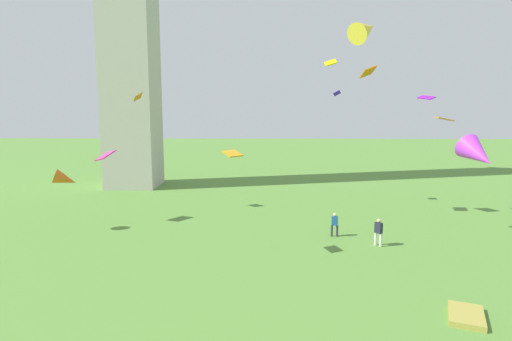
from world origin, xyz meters
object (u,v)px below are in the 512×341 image
(person_1, at_px, (335,223))
(kite_flying_4, at_px, (138,97))
(kite_flying_8, at_px, (426,97))
(kite_flying_10, at_px, (232,153))
(kite_flying_3, at_px, (478,154))
(kite_flying_0, at_px, (368,72))
(kite_flying_9, at_px, (106,155))
(kite_flying_5, at_px, (330,63))
(kite_flying_7, at_px, (444,119))
(kite_flying_1, at_px, (337,93))
(person_0, at_px, (378,231))
(kite_flying_2, at_px, (365,30))
(kite_flying_6, at_px, (66,179))
(kite_bundle_0, at_px, (466,316))

(person_1, height_order, kite_flying_4, kite_flying_4)
(kite_flying_8, distance_m, kite_flying_10, 15.69)
(kite_flying_3, xyz_separation_m, kite_flying_10, (-13.09, 2.13, -0.21))
(kite_flying_0, distance_m, kite_flying_9, 21.35)
(kite_flying_5, bearing_deg, kite_flying_8, 70.36)
(kite_flying_7, bearing_deg, kite_flying_8, -132.73)
(kite_flying_1, bearing_deg, person_0, -156.79)
(kite_flying_2, distance_m, kite_flying_6, 23.12)
(kite_flying_6, bearing_deg, kite_flying_3, -125.45)
(kite_flying_3, bearing_deg, person_1, 120.15)
(kite_flying_0, xyz_separation_m, kite_flying_7, (6.58, 1.20, -3.67))
(person_0, relative_size, person_1, 1.08)
(person_0, distance_m, kite_flying_1, 15.32)
(kite_flying_1, distance_m, kite_flying_2, 11.34)
(kite_flying_8, bearing_deg, kite_flying_9, -129.12)
(kite_flying_3, xyz_separation_m, kite_flying_5, (-6.11, 11.68, 5.94))
(kite_flying_8, bearing_deg, kite_flying_10, -100.51)
(kite_flying_5, xyz_separation_m, kite_bundle_0, (3.56, -16.83, -12.33))
(kite_flying_4, bearing_deg, kite_flying_0, 59.66)
(kite_flying_9, xyz_separation_m, kite_flying_10, (10.35, -7.58, 0.97))
(kite_flying_1, xyz_separation_m, kite_flying_5, (-1.41, -5.06, 2.17))
(kite_flying_2, bearing_deg, kite_flying_0, -60.34)
(kite_flying_1, bearing_deg, kite_flying_7, -96.66)
(kite_flying_2, xyz_separation_m, kite_flying_8, (5.30, 3.16, -4.19))
(kite_flying_0, xyz_separation_m, kite_flying_1, (-1.55, 5.08, -1.45))
(kite_flying_10, bearing_deg, kite_flying_2, -94.47)
(kite_flying_0, distance_m, kite_flying_3, 13.17)
(kite_flying_0, relative_size, kite_flying_9, 0.92)
(person_1, height_order, kite_flying_0, kite_flying_0)
(kite_flying_9, bearing_deg, kite_flying_2, -77.38)
(person_1, bearing_deg, kite_flying_4, 161.40)
(kite_flying_7, bearing_deg, kite_flying_0, -174.56)
(kite_flying_1, xyz_separation_m, kite_flying_8, (5.24, -7.59, -0.58))
(kite_flying_5, distance_m, kite_flying_8, 7.63)
(kite_flying_4, bearing_deg, kite_flying_8, 54.22)
(person_0, xyz_separation_m, kite_flying_0, (0.62, 7.09, 10.71))
(kite_flying_7, relative_size, kite_flying_8, 1.11)
(kite_flying_3, distance_m, kite_flying_5, 14.46)
(person_0, distance_m, kite_flying_3, 8.08)
(kite_flying_9, bearing_deg, kite_flying_6, 161.08)
(kite_flying_2, height_order, kite_flying_9, kite_flying_2)
(kite_flying_0, bearing_deg, person_0, 170.51)
(person_1, relative_size, kite_flying_10, 1.14)
(kite_flying_7, height_order, kite_flying_8, kite_flying_8)
(kite_flying_6, xyz_separation_m, kite_bundle_0, (23.00, -12.56, -3.73))
(person_1, xyz_separation_m, kite_flying_8, (6.83, 2.56, 8.75))
(kite_flying_1, bearing_deg, kite_flying_6, 132.96)
(kite_flying_1, relative_size, kite_flying_3, 0.37)
(person_0, xyz_separation_m, kite_flying_2, (-0.99, 1.42, 12.87))
(kite_flying_2, relative_size, kite_flying_8, 2.09)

